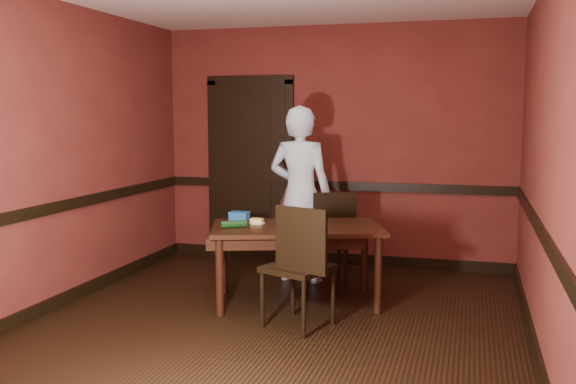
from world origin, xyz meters
The scene contains 21 objects.
floor centered at (0.00, 0.00, 0.00)m, with size 4.00×4.50×0.01m, color black.
wall_back centered at (0.00, 2.25, 1.35)m, with size 4.00×0.02×2.70m, color maroon.
wall_front centered at (0.00, -2.25, 1.35)m, with size 4.00×0.02×2.70m, color maroon.
wall_left centered at (-2.00, 0.00, 1.35)m, with size 0.02×4.50×2.70m, color maroon.
wall_right centered at (2.00, 0.00, 1.35)m, with size 0.02×4.50×2.70m, color maroon.
dado_back centered at (0.00, 2.23, 0.90)m, with size 4.00×0.03×0.10m, color black.
dado_left centered at (-1.99, 0.00, 0.90)m, with size 0.03×4.50×0.10m, color black.
dado_right centered at (1.99, 0.00, 0.90)m, with size 0.03×4.50×0.10m, color black.
baseboard_back centered at (0.00, 2.23, 0.06)m, with size 4.00×0.03×0.12m, color black.
baseboard_left centered at (-1.99, 0.00, 0.06)m, with size 0.03×4.50×0.12m, color black.
baseboard_right centered at (1.99, 0.00, 0.06)m, with size 0.03×4.50×0.12m, color black.
door centered at (-1.00, 2.22, 1.09)m, with size 1.05×0.07×2.20m.
dining_table centered at (0.01, 0.61, 0.36)m, with size 1.52×0.85×0.71m, color black.
chair_far centered at (0.13, 1.14, 0.47)m, with size 0.44×0.44×0.94m, color black, non-canonical shape.
chair_near centered at (0.19, -0.02, 0.50)m, with size 0.47×0.47×1.01m, color black, non-canonical shape.
person centered at (-0.17, 1.39, 0.90)m, with size 0.66×0.43×1.80m, color silver.
sandwich_plate centered at (0.10, 0.51, 0.73)m, with size 0.26×0.26×0.07m.
sauce_jar centered at (0.24, 0.48, 0.76)m, with size 0.07×0.07×0.09m.
cheese_saucer centered at (-0.38, 0.64, 0.73)m, with size 0.15×0.15×0.05m.
food_tub centered at (-0.61, 0.78, 0.75)m, with size 0.19×0.13×0.08m.
wrapped_veg centered at (-0.51, 0.36, 0.74)m, with size 0.06×0.06×0.23m, color #123B13.
Camera 1 is at (1.51, -4.88, 1.72)m, focal length 40.00 mm.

